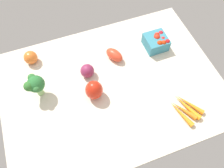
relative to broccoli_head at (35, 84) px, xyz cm
name	(u,v)px	position (x,y,z in cm)	size (l,w,h in cm)	color
tablecloth	(112,87)	(-33.14, 8.15, -9.24)	(104.00, 76.00, 2.00)	beige
broccoli_head	(35,84)	(0.00, 0.00, 0.00)	(8.94, 9.46, 12.23)	#9BCF7F
bell_pepper_red	(94,90)	(-23.89, 9.92, -3.23)	(7.96, 7.96, 10.02)	red
berry_basket	(156,42)	(-63.18, -6.76, -4.54)	(11.02, 11.02, 7.70)	teal
red_onion_center	(87,71)	(-24.27, -2.11, -4.92)	(6.65, 6.65, 6.65)	#83284C
carrot_bunch	(186,108)	(-59.81, 30.99, -7.05)	(13.48, 16.44, 2.55)	orange
roma_tomato	(114,55)	(-40.00, -6.98, -5.54)	(9.77, 5.40, 5.40)	#E04126
heirloom_tomato_orange	(31,57)	(-0.16, -19.46, -4.90)	(6.68, 6.68, 6.68)	orange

